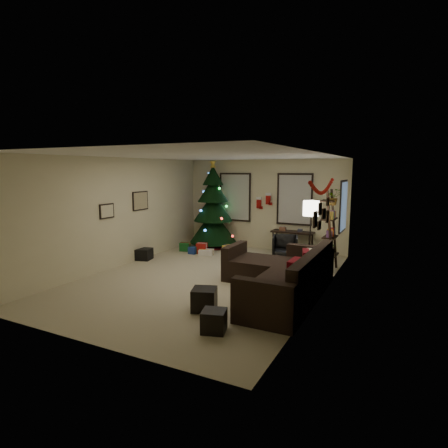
{
  "coord_description": "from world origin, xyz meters",
  "views": [
    {
      "loc": [
        3.92,
        -6.99,
        2.42
      ],
      "look_at": [
        0.1,
        0.6,
        1.15
      ],
      "focal_mm": 29.61,
      "sensor_mm": 36.0,
      "label": 1
    }
  ],
  "objects_px": {
    "christmas_tree": "(213,210)",
    "desk_chair": "(285,247)",
    "desk": "(293,234)",
    "bookshelf": "(331,232)",
    "sofa": "(282,278)"
  },
  "relations": [
    {
      "from": "sofa",
      "to": "desk_chair",
      "type": "xyz_separation_m",
      "value": [
        -0.83,
        2.82,
        0.01
      ]
    },
    {
      "from": "desk",
      "to": "desk_chair",
      "type": "bearing_deg",
      "value": -91.43
    },
    {
      "from": "christmas_tree",
      "to": "desk_chair",
      "type": "xyz_separation_m",
      "value": [
        2.5,
        -0.51,
        -0.82
      ]
    },
    {
      "from": "christmas_tree",
      "to": "desk_chair",
      "type": "bearing_deg",
      "value": -11.5
    },
    {
      "from": "christmas_tree",
      "to": "desk_chair",
      "type": "relative_size",
      "value": 4.35
    },
    {
      "from": "christmas_tree",
      "to": "desk",
      "type": "xyz_separation_m",
      "value": [
        2.52,
        0.14,
        -0.56
      ]
    },
    {
      "from": "christmas_tree",
      "to": "sofa",
      "type": "relative_size",
      "value": 0.89
    },
    {
      "from": "desk_chair",
      "to": "bookshelf",
      "type": "xyz_separation_m",
      "value": [
        1.33,
        -0.66,
        0.62
      ]
    },
    {
      "from": "desk_chair",
      "to": "desk",
      "type": "bearing_deg",
      "value": 71.77
    },
    {
      "from": "sofa",
      "to": "desk",
      "type": "relative_size",
      "value": 2.57
    },
    {
      "from": "desk",
      "to": "desk_chair",
      "type": "height_order",
      "value": "desk"
    },
    {
      "from": "desk",
      "to": "desk_chair",
      "type": "distance_m",
      "value": 0.7
    },
    {
      "from": "christmas_tree",
      "to": "desk",
      "type": "relative_size",
      "value": 2.28
    },
    {
      "from": "bookshelf",
      "to": "sofa",
      "type": "bearing_deg",
      "value": -103.01
    },
    {
      "from": "christmas_tree",
      "to": "desk",
      "type": "bearing_deg",
      "value": 3.22
    }
  ]
}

